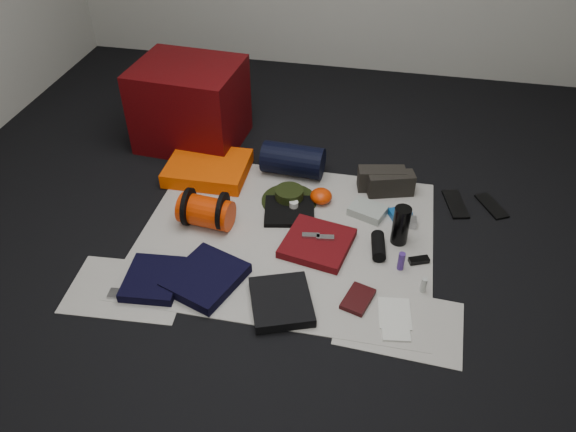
% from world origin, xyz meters
% --- Properties ---
extents(floor, '(4.50, 4.50, 0.02)m').
position_xyz_m(floor, '(0.00, 0.00, -0.01)').
color(floor, black).
rests_on(floor, ground).
extents(newspaper_mat, '(1.60, 1.30, 0.01)m').
position_xyz_m(newspaper_mat, '(0.00, 0.00, 0.00)').
color(newspaper_mat, silver).
rests_on(newspaper_mat, floor).
extents(newspaper_sheet_front_left, '(0.61, 0.44, 0.00)m').
position_xyz_m(newspaper_sheet_front_left, '(-0.70, -0.55, 0.00)').
color(newspaper_sheet_front_left, silver).
rests_on(newspaper_sheet_front_left, floor).
extents(newspaper_sheet_front_right, '(0.60, 0.43, 0.00)m').
position_xyz_m(newspaper_sheet_front_right, '(0.65, -0.50, 0.00)').
color(newspaper_sheet_front_right, silver).
rests_on(newspaper_sheet_front_right, floor).
extents(red_cabinet, '(0.70, 0.60, 0.55)m').
position_xyz_m(red_cabinet, '(-0.83, 0.86, 0.28)').
color(red_cabinet, '#4D0508').
rests_on(red_cabinet, floor).
extents(sleeping_pad, '(0.50, 0.42, 0.09)m').
position_xyz_m(sleeping_pad, '(-0.61, 0.48, 0.05)').
color(sleeping_pad, '#F94E02').
rests_on(sleeping_pad, newspaper_mat).
extents(stuff_sack, '(0.31, 0.21, 0.17)m').
position_xyz_m(stuff_sack, '(-0.46, 0.01, 0.09)').
color(stuff_sack, red).
rests_on(stuff_sack, newspaper_mat).
extents(sack_strap_left, '(0.02, 0.22, 0.22)m').
position_xyz_m(sack_strap_left, '(-0.56, 0.01, 0.11)').
color(sack_strap_left, black).
rests_on(sack_strap_left, newspaper_mat).
extents(sack_strap_right, '(0.03, 0.22, 0.22)m').
position_xyz_m(sack_strap_right, '(-0.36, 0.01, 0.11)').
color(sack_strap_right, black).
rests_on(sack_strap_right, newspaper_mat).
extents(navy_duffel, '(0.39, 0.22, 0.20)m').
position_xyz_m(navy_duffel, '(-0.08, 0.60, 0.11)').
color(navy_duffel, black).
rests_on(navy_duffel, newspaper_mat).
extents(boonie_brim, '(0.44, 0.44, 0.01)m').
position_xyz_m(boonie_brim, '(-0.05, 0.31, 0.01)').
color(boonie_brim, black).
rests_on(boonie_brim, newspaper_mat).
extents(boonie_crown, '(0.17, 0.17, 0.07)m').
position_xyz_m(boonie_crown, '(-0.05, 0.31, 0.05)').
color(boonie_crown, black).
rests_on(boonie_crown, boonie_brim).
extents(hiking_boot_left, '(0.30, 0.16, 0.14)m').
position_xyz_m(hiking_boot_left, '(0.48, 0.55, 0.08)').
color(hiking_boot_left, black).
rests_on(hiking_boot_left, newspaper_mat).
extents(hiking_boot_right, '(0.30, 0.18, 0.14)m').
position_xyz_m(hiking_boot_right, '(0.54, 0.51, 0.08)').
color(hiking_boot_right, black).
rests_on(hiking_boot_right, newspaper_mat).
extents(flip_flop_left, '(0.16, 0.28, 0.01)m').
position_xyz_m(flip_flop_left, '(0.93, 0.48, 0.01)').
color(flip_flop_left, black).
rests_on(flip_flop_left, floor).
extents(flip_flop_right, '(0.19, 0.25, 0.01)m').
position_xyz_m(flip_flop_right, '(1.14, 0.50, 0.01)').
color(flip_flop_right, black).
rests_on(flip_flop_right, floor).
extents(trousers_navy_a, '(0.30, 0.33, 0.05)m').
position_xyz_m(trousers_navy_a, '(-0.58, -0.48, 0.03)').
color(trousers_navy_a, black).
rests_on(trousers_navy_a, newspaper_mat).
extents(trousers_navy_b, '(0.42, 0.45, 0.06)m').
position_xyz_m(trousers_navy_b, '(-0.33, -0.43, 0.03)').
color(trousers_navy_b, black).
rests_on(trousers_navy_b, newspaper_mat).
extents(trousers_charcoal, '(0.38, 0.40, 0.05)m').
position_xyz_m(trousers_charcoal, '(0.08, -0.50, 0.03)').
color(trousers_charcoal, black).
rests_on(trousers_charcoal, newspaper_mat).
extents(black_tshirt, '(0.33, 0.32, 0.03)m').
position_xyz_m(black_tshirt, '(-0.02, 0.20, 0.02)').
color(black_tshirt, black).
rests_on(black_tshirt, newspaper_mat).
extents(red_shirt, '(0.40, 0.40, 0.05)m').
position_xyz_m(red_shirt, '(0.18, -0.05, 0.03)').
color(red_shirt, '#57090D').
rests_on(red_shirt, newspaper_mat).
extents(orange_stuff_sack, '(0.17, 0.17, 0.08)m').
position_xyz_m(orange_stuff_sack, '(0.14, 0.34, 0.05)').
color(orange_stuff_sack, red).
rests_on(orange_stuff_sack, newspaper_mat).
extents(first_aid_pouch, '(0.24, 0.21, 0.05)m').
position_xyz_m(first_aid_pouch, '(0.42, 0.28, 0.03)').
color(first_aid_pouch, '#939B93').
rests_on(first_aid_pouch, newspaper_mat).
extents(water_bottle, '(0.10, 0.10, 0.23)m').
position_xyz_m(water_bottle, '(0.61, 0.08, 0.12)').
color(water_bottle, black).
rests_on(water_bottle, newspaper_mat).
extents(speaker, '(0.09, 0.19, 0.07)m').
position_xyz_m(speaker, '(0.51, -0.02, 0.04)').
color(speaker, black).
rests_on(speaker, newspaper_mat).
extents(compact_camera, '(0.12, 0.08, 0.05)m').
position_xyz_m(compact_camera, '(0.65, 0.23, 0.03)').
color(compact_camera, '#ACACB1').
rests_on(compact_camera, newspaper_mat).
extents(cyan_case, '(0.14, 0.12, 0.04)m').
position_xyz_m(cyan_case, '(0.61, 0.30, 0.03)').
color(cyan_case, '#0E488A').
rests_on(cyan_case, newspaper_mat).
extents(toiletry_purple, '(0.04, 0.04, 0.10)m').
position_xyz_m(toiletry_purple, '(0.63, -0.13, 0.06)').
color(toiletry_purple, '#422579').
rests_on(toiletry_purple, newspaper_mat).
extents(toiletry_clear, '(0.03, 0.03, 0.08)m').
position_xyz_m(toiletry_clear, '(0.75, -0.27, 0.05)').
color(toiletry_clear, '#A6ABA6').
rests_on(toiletry_clear, newspaper_mat).
extents(paperback_book, '(0.17, 0.21, 0.03)m').
position_xyz_m(paperback_book, '(0.44, -0.40, 0.02)').
color(paperback_book, black).
rests_on(paperback_book, newspaper_mat).
extents(map_booklet, '(0.15, 0.21, 0.01)m').
position_xyz_m(map_booklet, '(0.63, -0.52, 0.01)').
color(map_booklet, silver).
rests_on(map_booklet, newspaper_mat).
extents(map_printout, '(0.17, 0.21, 0.01)m').
position_xyz_m(map_printout, '(0.62, -0.45, 0.01)').
color(map_printout, silver).
rests_on(map_printout, newspaper_mat).
extents(sunglasses, '(0.11, 0.08, 0.03)m').
position_xyz_m(sunglasses, '(0.73, -0.07, 0.02)').
color(sunglasses, black).
rests_on(sunglasses, newspaper_mat).
extents(key_cluster, '(0.07, 0.07, 0.01)m').
position_xyz_m(key_cluster, '(-0.74, -0.60, 0.01)').
color(key_cluster, '#ACACB1').
rests_on(key_cluster, newspaper_mat).
extents(tape_roll, '(0.05, 0.05, 0.04)m').
position_xyz_m(tape_roll, '(-0.00, 0.23, 0.05)').
color(tape_roll, silver).
rests_on(tape_roll, black_tshirt).
extents(energy_bar_a, '(0.10, 0.05, 0.01)m').
position_xyz_m(energy_bar_a, '(0.14, -0.03, 0.06)').
color(energy_bar_a, '#ACACB1').
rests_on(energy_bar_a, red_shirt).
extents(energy_bar_b, '(0.10, 0.05, 0.01)m').
position_xyz_m(energy_bar_b, '(0.22, -0.03, 0.06)').
color(energy_bar_b, '#ACACB1').
rests_on(energy_bar_b, red_shirt).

